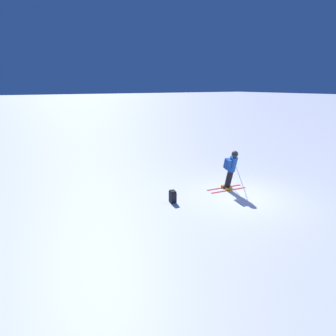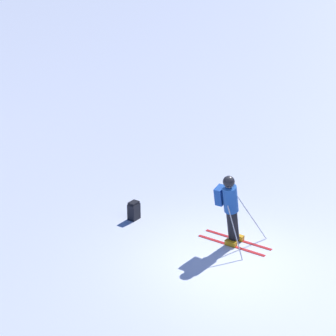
# 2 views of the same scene
# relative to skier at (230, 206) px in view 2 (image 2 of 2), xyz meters

# --- Properties ---
(ground_plane) EXTENTS (300.00, 300.00, 0.00)m
(ground_plane) POSITION_rel_skier_xyz_m (-0.62, -0.06, -1.07)
(ground_plane) COLOR white
(skier) EXTENTS (1.28, 1.85, 1.91)m
(skier) POSITION_rel_skier_xyz_m (0.00, 0.00, 0.00)
(skier) COLOR red
(skier) RESTS_ON ground
(spare_backpack) EXTENTS (0.33, 0.26, 0.50)m
(spare_backpack) POSITION_rel_skier_xyz_m (0.30, 2.78, -0.82)
(spare_backpack) COLOR black
(spare_backpack) RESTS_ON ground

